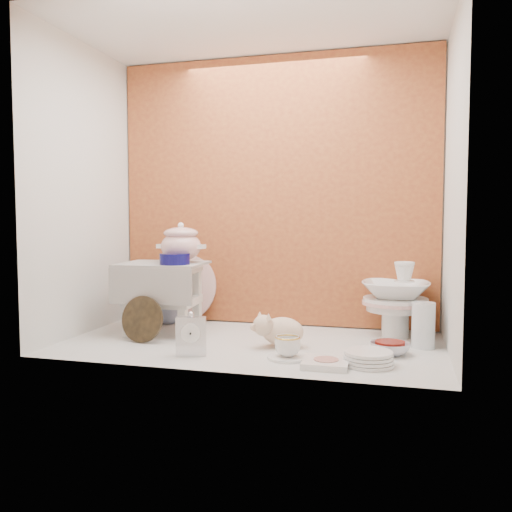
% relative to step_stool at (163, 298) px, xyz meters
% --- Properties ---
extents(ground, '(1.80, 1.80, 0.00)m').
position_rel_step_stool_xyz_m(ground, '(0.51, -0.11, -0.18)').
color(ground, silver).
rests_on(ground, ground).
extents(niche_shell, '(1.86, 1.03, 1.53)m').
position_rel_step_stool_xyz_m(niche_shell, '(0.51, 0.07, 0.75)').
color(niche_shell, '#B4622D').
rests_on(niche_shell, ground).
extents(step_stool, '(0.45, 0.40, 0.37)m').
position_rel_step_stool_xyz_m(step_stool, '(0.00, 0.00, 0.00)').
color(step_stool, silver).
rests_on(step_stool, ground).
extents(soup_tureen, '(0.29, 0.29, 0.21)m').
position_rel_step_stool_xyz_m(soup_tureen, '(0.08, 0.05, 0.29)').
color(soup_tureen, white).
rests_on(soup_tureen, step_stool).
extents(cobalt_bowl, '(0.20, 0.20, 0.06)m').
position_rel_step_stool_xyz_m(cobalt_bowl, '(0.10, -0.08, 0.21)').
color(cobalt_bowl, '#0C0A4D').
rests_on(cobalt_bowl, step_stool).
extents(floral_platter, '(0.43, 0.17, 0.41)m').
position_rel_step_stool_xyz_m(floral_platter, '(-0.04, 0.32, 0.02)').
color(floral_platter, white).
rests_on(floral_platter, ground).
extents(blue_white_vase, '(0.30, 0.30, 0.25)m').
position_rel_step_stool_xyz_m(blue_white_vase, '(-0.11, 0.26, -0.06)').
color(blue_white_vase, white).
rests_on(blue_white_vase, ground).
extents(lacquer_tray, '(0.23, 0.09, 0.22)m').
position_rel_step_stool_xyz_m(lacquer_tray, '(-0.01, -0.23, -0.07)').
color(lacquer_tray, black).
rests_on(lacquer_tray, ground).
extents(mantel_clock, '(0.14, 0.08, 0.19)m').
position_rel_step_stool_xyz_m(mantel_clock, '(0.32, -0.40, -0.09)').
color(mantel_clock, silver).
rests_on(mantel_clock, ground).
extents(plush_pig, '(0.27, 0.21, 0.15)m').
position_rel_step_stool_xyz_m(plush_pig, '(0.67, -0.14, -0.11)').
color(plush_pig, beige).
rests_on(plush_pig, ground).
extents(teacup_saucer, '(0.23, 0.23, 0.01)m').
position_rel_step_stool_xyz_m(teacup_saucer, '(0.74, -0.35, -0.18)').
color(teacup_saucer, white).
rests_on(teacup_saucer, ground).
extents(gold_rim_teacup, '(0.15, 0.15, 0.09)m').
position_rel_step_stool_xyz_m(gold_rim_teacup, '(0.74, -0.35, -0.13)').
color(gold_rim_teacup, white).
rests_on(gold_rim_teacup, teacup_saucer).
extents(lattice_dish, '(0.19, 0.19, 0.03)m').
position_rel_step_stool_xyz_m(lattice_dish, '(0.91, -0.42, -0.17)').
color(lattice_dish, white).
rests_on(lattice_dish, ground).
extents(dinner_plate_stack, '(0.26, 0.26, 0.06)m').
position_rel_step_stool_xyz_m(dinner_plate_stack, '(1.08, -0.36, -0.15)').
color(dinner_plate_stack, white).
rests_on(dinner_plate_stack, ground).
extents(crystal_bowl, '(0.22, 0.22, 0.05)m').
position_rel_step_stool_xyz_m(crystal_bowl, '(1.16, -0.16, -0.16)').
color(crystal_bowl, silver).
rests_on(crystal_bowl, ground).
extents(clear_glass_vase, '(0.12, 0.12, 0.21)m').
position_rel_step_stool_xyz_m(clear_glass_vase, '(1.30, 0.01, -0.08)').
color(clear_glass_vase, silver).
rests_on(clear_glass_vase, ground).
extents(porcelain_tower, '(0.40, 0.40, 0.38)m').
position_rel_step_stool_xyz_m(porcelain_tower, '(1.17, 0.21, 0.01)').
color(porcelain_tower, white).
rests_on(porcelain_tower, ground).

